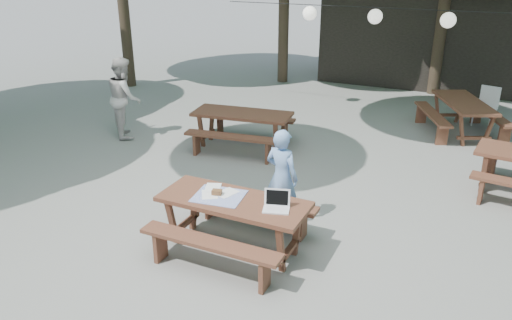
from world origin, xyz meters
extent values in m
plane|color=slate|center=(0.00, 0.00, 0.00)|extent=(80.00, 80.00, 0.00)
cube|color=black|center=(0.50, 10.50, 1.40)|extent=(6.00, 3.00, 2.80)
cube|color=#502A1C|center=(-0.38, -0.78, 0.72)|extent=(2.00, 0.80, 0.06)
cube|color=#502A1C|center=(-0.38, -1.43, 0.45)|extent=(1.90, 0.28, 0.05)
cube|color=#502A1C|center=(-0.38, -0.13, 0.45)|extent=(1.90, 0.28, 0.05)
cube|color=#502A1C|center=(-0.38, -0.78, 0.34)|extent=(1.70, 0.70, 0.69)
cube|color=#502A1C|center=(-2.03, 2.75, 0.72)|extent=(2.09, 1.06, 0.06)
cube|color=#502A1C|center=(-1.94, 2.10, 0.45)|extent=(1.92, 0.53, 0.05)
cube|color=#502A1C|center=(-2.12, 3.39, 0.45)|extent=(1.92, 0.53, 0.05)
cube|color=#502A1C|center=(-2.03, 2.75, 0.34)|extent=(1.78, 0.92, 0.69)
cube|color=#502A1C|center=(2.00, 5.60, 0.72)|extent=(1.55, 2.15, 0.06)
cube|color=#502A1C|center=(2.59, 5.86, 0.45)|extent=(1.04, 1.85, 0.05)
cube|color=#502A1C|center=(1.41, 5.33, 0.45)|extent=(1.04, 1.85, 0.05)
cube|color=#502A1C|center=(2.00, 5.60, 0.34)|extent=(1.34, 1.84, 0.69)
imported|color=#79A2DD|center=(-0.10, 0.21, 0.73)|extent=(0.59, 0.45, 1.46)
imported|color=beige|center=(-4.66, 2.31, 0.87)|extent=(1.06, 1.07, 1.74)
cube|color=silver|center=(2.45, 6.44, 0.40)|extent=(0.54, 0.54, 0.04)
cube|color=silver|center=(2.50, 6.63, 0.66)|extent=(0.44, 0.15, 0.48)
cube|color=silver|center=(2.45, 6.44, 0.19)|extent=(0.51, 0.51, 0.38)
cube|color=white|center=(0.24, -0.81, 0.76)|extent=(0.38, 0.32, 0.02)
cube|color=white|center=(0.21, -0.70, 0.88)|extent=(0.33, 0.15, 0.23)
cube|color=black|center=(0.21, -0.71, 0.88)|extent=(0.28, 0.12, 0.19)
cube|color=#334DAF|center=(-0.60, -0.78, 0.75)|extent=(0.72, 0.63, 0.01)
cube|color=white|center=(-0.73, -0.79, 0.76)|extent=(0.34, 0.36, 0.00)
cube|color=white|center=(-0.54, -0.66, 0.76)|extent=(0.29, 0.35, 0.00)
cube|color=white|center=(-0.79, -0.60, 0.76)|extent=(0.30, 0.35, 0.00)
cube|color=brown|center=(-0.64, -0.76, 0.80)|extent=(0.15, 0.12, 0.06)
cylinder|color=black|center=(0.50, 6.00, 2.60)|extent=(9.00, 0.02, 0.02)
sphere|color=white|center=(-1.80, 6.00, 2.40)|extent=(0.34, 0.34, 0.34)
sphere|color=white|center=(-0.20, 6.00, 2.40)|extent=(0.34, 0.34, 0.34)
sphere|color=white|center=(1.40, 6.00, 2.40)|extent=(0.34, 0.34, 0.34)
cylinder|color=#2D2319|center=(1.00, 9.00, 2.15)|extent=(0.32, 0.32, 4.30)
camera|label=1|loc=(2.39, -5.96, 3.74)|focal=35.00mm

